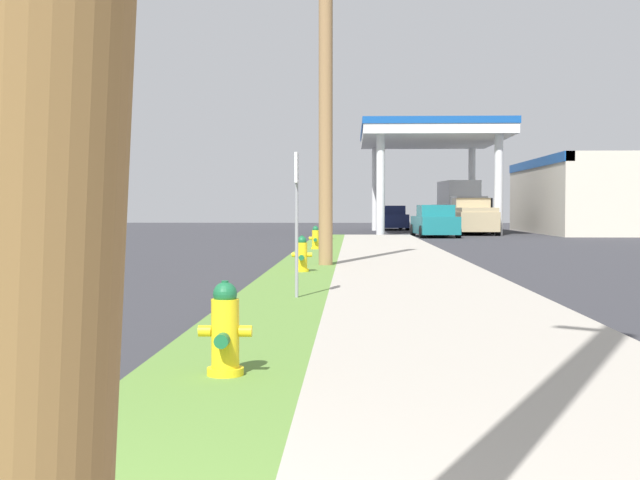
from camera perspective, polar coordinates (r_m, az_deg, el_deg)
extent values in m
cylinder|color=yellow|center=(6.89, -6.27, -8.62)|extent=(0.29, 0.29, 0.06)
cylinder|color=yellow|center=(6.84, -6.28, -6.40)|extent=(0.22, 0.22, 0.60)
sphere|color=#196038|center=(6.80, -6.29, -3.57)|extent=(0.19, 0.19, 0.19)
cylinder|color=#196038|center=(6.79, -6.30, -2.89)|extent=(0.06, 0.06, 0.05)
cylinder|color=yellow|center=(6.86, -7.61, -5.98)|extent=(0.10, 0.09, 0.09)
cylinder|color=yellow|center=(6.82, -4.95, -6.02)|extent=(0.10, 0.09, 0.09)
cylinder|color=#196038|center=(6.68, -6.50, -6.63)|extent=(0.11, 0.12, 0.11)
cylinder|color=yellow|center=(17.76, -1.20, -2.01)|extent=(0.29, 0.29, 0.06)
cylinder|color=yellow|center=(17.74, -1.20, -1.14)|extent=(0.22, 0.22, 0.60)
sphere|color=#196038|center=(17.73, -1.20, -0.04)|extent=(0.19, 0.19, 0.19)
cylinder|color=#196038|center=(17.72, -1.20, 0.22)|extent=(0.06, 0.06, 0.05)
cylinder|color=yellow|center=(17.75, -1.72, -0.98)|extent=(0.10, 0.09, 0.09)
cylinder|color=yellow|center=(17.73, -0.69, -0.98)|extent=(0.10, 0.09, 0.09)
cylinder|color=#196038|center=(17.57, -1.24, -1.18)|extent=(0.11, 0.12, 0.11)
cylinder|color=yellow|center=(27.47, -0.30, -0.54)|extent=(0.29, 0.29, 0.06)
cylinder|color=yellow|center=(27.46, -0.30, 0.02)|extent=(0.22, 0.22, 0.60)
sphere|color=#196038|center=(27.45, -0.30, 0.73)|extent=(0.19, 0.19, 0.19)
cylinder|color=#196038|center=(27.45, -0.30, 0.90)|extent=(0.06, 0.06, 0.05)
cylinder|color=yellow|center=(27.46, -0.63, 0.12)|extent=(0.10, 0.09, 0.09)
cylinder|color=yellow|center=(27.45, 0.03, 0.12)|extent=(0.10, 0.09, 0.09)
cylinder|color=#196038|center=(27.29, -0.32, 0.01)|extent=(0.11, 0.12, 0.11)
cylinder|color=yellow|center=(36.34, 0.50, 0.12)|extent=(0.29, 0.29, 0.06)
cylinder|color=yellow|center=(36.33, 0.50, 0.54)|extent=(0.22, 0.22, 0.60)
sphere|color=#196038|center=(36.33, 0.50, 1.08)|extent=(0.19, 0.19, 0.19)
cylinder|color=#196038|center=(36.32, 0.50, 1.20)|extent=(0.06, 0.06, 0.05)
cylinder|color=yellow|center=(36.34, 0.25, 0.62)|extent=(0.10, 0.09, 0.09)
cylinder|color=yellow|center=(36.33, 0.76, 0.62)|extent=(0.10, 0.09, 0.09)
cylinder|color=#196038|center=(36.16, 0.50, 0.53)|extent=(0.11, 0.12, 0.11)
cylinder|color=#937047|center=(20.08, 0.38, 11.15)|extent=(0.43, 0.45, 8.92)
cylinder|color=gray|center=(12.62, -1.56, 0.94)|extent=(0.05, 0.05, 2.10)
cube|color=white|center=(12.63, -1.56, 4.80)|extent=(0.04, 0.36, 0.44)
cylinder|color=silver|center=(44.62, 4.02, 3.63)|extent=(0.44, 0.44, 5.19)
cylinder|color=silver|center=(45.22, 11.72, 3.57)|extent=(0.44, 0.44, 5.19)
cylinder|color=silver|center=(54.52, 3.68, 3.36)|extent=(0.44, 0.44, 5.19)
cylinder|color=silver|center=(55.01, 10.00, 3.32)|extent=(0.44, 0.44, 5.19)
cube|color=white|center=(49.89, 7.34, 6.73)|extent=(7.85, 11.71, 0.50)
cube|color=#144C9E|center=(49.93, 7.34, 7.22)|extent=(7.95, 11.81, 0.36)
cube|color=#47474C|center=(44.81, 7.89, 1.31)|extent=(0.70, 1.10, 1.60)
cube|color=#47474C|center=(54.67, 6.85, 1.46)|extent=(0.70, 1.10, 1.60)
cube|color=beige|center=(51.21, 16.86, 2.79)|extent=(5.33, 14.70, 4.20)
cube|color=#144C9E|center=(50.70, 14.17, 4.92)|extent=(0.50, 14.70, 0.50)
cube|color=navy|center=(56.59, 4.70, 1.28)|extent=(2.14, 4.62, 0.85)
cube|color=navy|center=(56.36, 4.73, 1.99)|extent=(1.74, 2.13, 0.56)
cylinder|color=black|center=(58.20, 3.67, 1.02)|extent=(0.26, 0.61, 0.60)
cylinder|color=black|center=(58.39, 5.35, 1.02)|extent=(0.26, 0.61, 0.60)
cylinder|color=black|center=(54.81, 4.02, 0.95)|extent=(0.26, 0.61, 0.60)
cylinder|color=black|center=(55.02, 5.80, 0.95)|extent=(0.26, 0.61, 0.60)
cube|color=#197075|center=(42.73, 7.59, 0.99)|extent=(2.06, 4.59, 0.85)
cube|color=#197075|center=(42.50, 7.64, 1.93)|extent=(1.71, 2.11, 0.56)
cylinder|color=black|center=(44.30, 6.16, 0.66)|extent=(0.25, 0.61, 0.60)
cylinder|color=black|center=(44.55, 8.36, 0.66)|extent=(0.25, 0.61, 0.60)
cylinder|color=black|center=(40.93, 6.75, 0.54)|extent=(0.25, 0.61, 0.60)
cylinder|color=black|center=(41.20, 9.12, 0.54)|extent=(0.25, 0.61, 0.60)
cube|color=tan|center=(47.01, 10.09, 1.22)|extent=(2.00, 5.40, 1.00)
cube|color=tan|center=(47.97, 9.94, 2.29)|extent=(1.84, 2.05, 0.76)
cube|color=tan|center=(45.83, 10.31, 1.98)|extent=(1.88, 2.92, 0.24)
cylinder|color=black|center=(49.03, 8.64, 0.88)|extent=(0.22, 0.76, 0.76)
cylinder|color=black|center=(49.29, 10.84, 0.88)|extent=(0.22, 0.76, 0.76)
cylinder|color=black|center=(44.76, 9.27, 0.76)|extent=(0.22, 0.76, 0.76)
cylinder|color=black|center=(45.04, 11.67, 0.76)|extent=(0.22, 0.76, 0.76)
cube|color=black|center=(49.75, 10.07, 1.27)|extent=(2.36, 5.52, 1.00)
cube|color=black|center=(48.77, 10.16, 2.29)|extent=(1.98, 2.17, 0.76)
cube|color=black|center=(50.93, 9.98, 1.99)|extent=(2.07, 3.04, 0.24)
cylinder|color=black|center=(47.69, 11.39, 0.83)|extent=(0.27, 0.77, 0.76)
cylinder|color=black|center=(47.55, 9.11, 0.84)|extent=(0.27, 0.77, 0.76)
cylinder|color=black|center=(51.97, 10.95, 0.94)|extent=(0.27, 0.77, 0.76)
cylinder|color=black|center=(51.84, 8.85, 0.95)|extent=(0.27, 0.77, 0.76)
cube|color=white|center=(53.95, 9.30, 1.34)|extent=(2.56, 6.55, 1.00)
cube|color=white|center=(54.70, 9.14, 2.87)|extent=(2.31, 4.13, 1.90)
cube|color=white|center=(51.95, 9.78, 2.36)|extent=(2.02, 2.20, 0.90)
cylinder|color=black|center=(51.59, 10.95, 0.93)|extent=(0.29, 0.78, 0.76)
cylinder|color=black|center=(51.17, 8.89, 0.94)|extent=(0.29, 0.78, 0.76)
cylinder|color=black|center=(56.75, 9.66, 1.05)|extent=(0.29, 0.78, 0.76)
cylinder|color=black|center=(56.37, 7.78, 1.05)|extent=(0.29, 0.78, 0.76)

